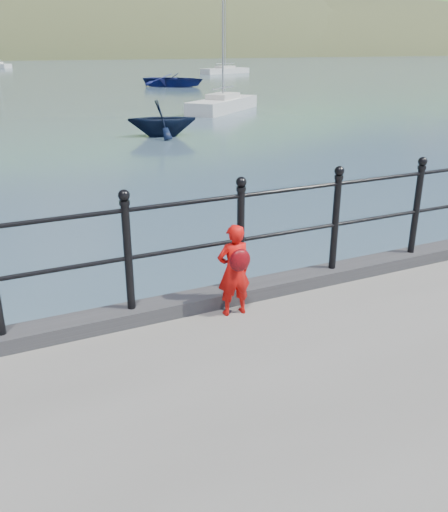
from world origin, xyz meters
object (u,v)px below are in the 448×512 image
child (234,270)px  launch_navy (162,119)px  sailboat_near (223,105)px  sailboat_far (225,71)px  launch_blue (174,80)px  railing (187,235)px

child → launch_navy: (5.34, 17.46, -0.75)m
sailboat_near → sailboat_far: 45.46m
sailboat_near → child: bearing=-154.8°
launch_blue → sailboat_far: (15.14, 20.68, -0.26)m
sailboat_far → launch_navy: bearing=-136.2°
launch_navy → sailboat_near: 9.73m
launch_navy → launch_blue: bearing=-5.0°
launch_navy → sailboat_far: bearing=-11.8°
railing → sailboat_near: (12.04, 24.57, -1.48)m
railing → sailboat_far: (31.79, 65.51, -1.48)m
launch_blue → sailboat_far: 25.63m
child → sailboat_far: 72.91m
child → launch_blue: child is taller
launch_navy → sailboat_near: (6.31, 7.39, -0.40)m
railing → launch_blue: railing is taller
sailboat_near → sailboat_far: bearing=24.5°
railing → child: 0.59m
sailboat_near → sailboat_far: (19.75, 40.94, 0.00)m
railing → sailboat_far: sailboat_far is taller
railing → launch_navy: 18.14m
railing → child: railing is taller
railing → sailboat_near: 27.40m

